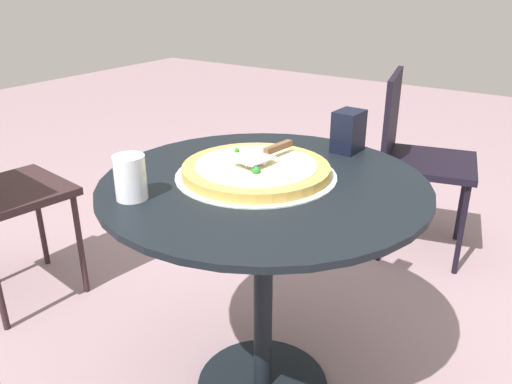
{
  "coord_description": "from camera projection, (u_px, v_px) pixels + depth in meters",
  "views": [
    {
      "loc": [
        1.09,
        0.71,
        1.24
      ],
      "look_at": [
        -0.02,
        -0.04,
        0.67
      ],
      "focal_mm": 36.4,
      "sensor_mm": 36.0,
      "label": 1
    }
  ],
  "objects": [
    {
      "name": "patio_chair_corner",
      "position": [
        414.0,
        150.0,
        2.34
      ],
      "size": [
        0.48,
        0.48,
        0.83
      ],
      "color": "black",
      "rests_on": "ground"
    },
    {
      "name": "patio_table",
      "position": [
        263.0,
        233.0,
        1.46
      ],
      "size": [
        0.89,
        0.89,
        0.72
      ],
      "color": "black",
      "rests_on": "ground"
    },
    {
      "name": "napkin_dispenser",
      "position": [
        348.0,
        131.0,
        1.6
      ],
      "size": [
        0.1,
        0.08,
        0.13
      ],
      "primitive_type": "cube",
      "rotation": [
        0.0,
        0.0,
        3.09
      ],
      "color": "black",
      "rests_on": "patio_table"
    },
    {
      "name": "pizza_on_tray",
      "position": [
        256.0,
        170.0,
        1.43
      ],
      "size": [
        0.45,
        0.45,
        0.05
      ],
      "color": "silver",
      "rests_on": "patio_table"
    },
    {
      "name": "pizza_server",
      "position": [
        267.0,
        152.0,
        1.44
      ],
      "size": [
        0.21,
        0.09,
        0.02
      ],
      "color": "silver",
      "rests_on": "pizza_on_tray"
    },
    {
      "name": "drinking_cup",
      "position": [
        130.0,
        177.0,
        1.27
      ],
      "size": [
        0.08,
        0.08,
        0.11
      ],
      "primitive_type": "cylinder",
      "color": "silver",
      "rests_on": "patio_table"
    }
  ]
}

